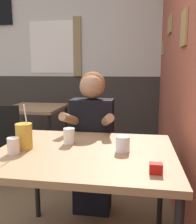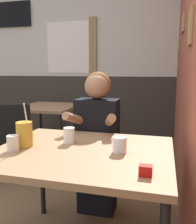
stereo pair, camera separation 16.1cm
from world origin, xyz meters
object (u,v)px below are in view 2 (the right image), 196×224
object	(u,v)px
main_table	(83,159)
chair_near_window	(14,136)
person_seated	(97,140)
cocktail_pitcher	(24,134)
background_table	(49,112)

from	to	relation	value
main_table	chair_near_window	distance (m)	1.42
main_table	chair_near_window	xyz separation A→B (m)	(-1.08, 0.90, -0.16)
person_seated	cocktail_pitcher	distance (m)	0.69
main_table	chair_near_window	bearing A→B (deg)	140.13
background_table	cocktail_pitcher	distance (m)	1.83
background_table	chair_near_window	world-z (taller)	chair_near_window
background_table	cocktail_pitcher	xyz separation A→B (m)	(0.66, -1.69, 0.16)
main_table	cocktail_pitcher	bearing A→B (deg)	-175.91
person_seated	cocktail_pitcher	bearing A→B (deg)	-117.90
background_table	person_seated	world-z (taller)	person_seated
chair_near_window	background_table	bearing A→B (deg)	64.87
chair_near_window	person_seated	size ratio (longest dim) A/B	0.72
chair_near_window	person_seated	distance (m)	1.08
background_table	chair_near_window	bearing A→B (deg)	-93.51
main_table	background_table	xyz separation A→B (m)	(-1.03, 1.67, -0.02)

